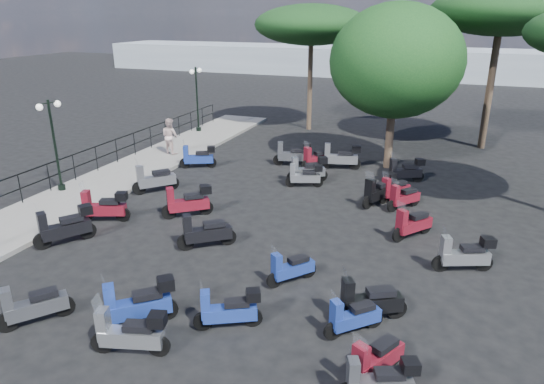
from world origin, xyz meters
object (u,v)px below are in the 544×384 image
(pine_1, at_px, (503,11))
(pine_2, at_px, (312,25))
(scooter_19, at_px, (375,360))
(scooter_23, at_px, (341,157))
(pedestrian_far, at_px, (170,136))
(scooter_4, at_px, (154,180))
(scooter_2, at_px, (65,227))
(scooter_11, at_px, (316,159))
(scooter_9, at_px, (188,202))
(scooter_10, at_px, (308,170))
(scooter_7, at_px, (130,334))
(scooter_13, at_px, (229,310))
(scooter_3, at_px, (104,207))
(scooter_15, at_px, (291,269))
(scooter_20, at_px, (353,318))
(lamp_post_1, at_px, (54,140))
(scooter_27, at_px, (464,255))
(scooter_14, at_px, (205,233))
(scooter_5, at_px, (198,157))
(scooter_22, at_px, (403,198))
(scooter_26, at_px, (368,302))
(lamp_post_2, at_px, (197,95))
(scooter_25, at_px, (379,382))
(scooter_8, at_px, (138,304))
(scooter_17, at_px, (293,154))
(scooter_21, at_px, (412,224))
(scooter_16, at_px, (305,176))
(scooter_28, at_px, (379,191))
(scooter_29, at_px, (405,171))
(scooter_30, at_px, (394,190))
(pine_0, at_px, (500,14))

(pine_1, xyz_separation_m, pine_2, (-9.76, 0.97, -0.74))
(scooter_19, xyz_separation_m, scooter_23, (-3.75, 12.96, 0.12))
(pedestrian_far, height_order, scooter_4, pedestrian_far)
(scooter_2, height_order, scooter_11, scooter_2)
(scooter_9, relative_size, scooter_10, 0.96)
(pedestrian_far, relative_size, scooter_9, 1.17)
(scooter_10, distance_m, pine_1, 12.60)
(scooter_7, height_order, scooter_13, scooter_7)
(pine_1, bearing_deg, scooter_11, -137.44)
(scooter_3, height_order, scooter_23, scooter_23)
(scooter_11, bearing_deg, scooter_4, 82.31)
(scooter_15, xyz_separation_m, scooter_20, (1.97, -1.56, -0.00))
(lamp_post_1, bearing_deg, scooter_27, 2.03)
(scooter_13, bearing_deg, scooter_14, 7.57)
(scooter_9, bearing_deg, scooter_4, 16.82)
(scooter_19, height_order, scooter_23, scooter_23)
(lamp_post_1, xyz_separation_m, scooter_14, (7.52, -2.16, -1.67))
(scooter_5, relative_size, scooter_22, 1.20)
(scooter_2, distance_m, scooter_22, 11.39)
(scooter_26, xyz_separation_m, pine_1, (2.82, 17.31, 6.27))
(lamp_post_1, relative_size, scooter_7, 2.15)
(lamp_post_2, relative_size, scooter_5, 2.34)
(scooter_3, height_order, scooter_20, scooter_3)
(lamp_post_1, relative_size, scooter_19, 2.42)
(pine_1, bearing_deg, scooter_2, -126.24)
(pedestrian_far, distance_m, scooter_25, 17.53)
(scooter_10, bearing_deg, scooter_8, 144.83)
(scooter_17, height_order, scooter_21, scooter_17)
(scooter_3, bearing_deg, scooter_19, -134.51)
(scooter_16, bearing_deg, scooter_21, -146.11)
(scooter_13, bearing_deg, scooter_11, -21.07)
(lamp_post_2, xyz_separation_m, scooter_15, (10.48, -13.99, -1.83))
(scooter_5, bearing_deg, scooter_27, -141.95)
(scooter_8, height_order, scooter_15, scooter_8)
(scooter_28, bearing_deg, scooter_29, -75.69)
(scooter_30, bearing_deg, pine_1, -72.07)
(scooter_26, bearing_deg, scooter_15, 37.48)
(lamp_post_1, relative_size, pine_2, 0.49)
(scooter_7, relative_size, scooter_27, 1.04)
(scooter_27, xyz_separation_m, scooter_28, (-2.97, 4.16, 0.03))
(scooter_4, xyz_separation_m, pine_0, (12.16, 12.05, 6.10))
(scooter_13, height_order, scooter_25, scooter_13)
(lamp_post_2, relative_size, scooter_14, 2.46)
(pine_2, bearing_deg, scooter_26, -69.21)
(scooter_10, xyz_separation_m, scooter_13, (1.28, -10.25, -0.06))
(scooter_8, distance_m, pine_0, 21.85)
(scooter_8, xyz_separation_m, scooter_23, (1.53, 13.11, 0.02))
(scooter_7, xyz_separation_m, scooter_26, (4.36, 2.93, -0.02))
(pine_0, bearing_deg, scooter_26, -98.88)
(scooter_9, bearing_deg, scooter_29, -85.15)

